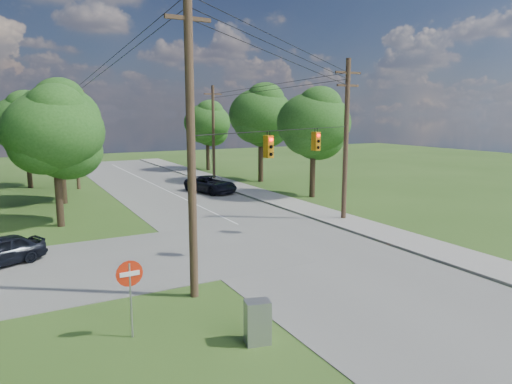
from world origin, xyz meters
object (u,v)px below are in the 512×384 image
pole_north_e (213,132)px  pole_north_w (75,134)px  car_main_north (211,184)px  pole_sw (191,135)px  control_cabinet (258,322)px  do_not_enter_sign (130,282)px  pole_ne (346,138)px

pole_north_e → pole_north_w: bearing=180.0°
car_main_north → pole_sw: bearing=-130.8°
control_cabinet → pole_sw: bearing=108.3°
pole_north_e → control_cabinet: size_ratio=7.28×
pole_north_e → do_not_enter_sign: 35.92m
pole_sw → control_cabinet: (0.40, -4.40, -5.54)m
pole_ne → pole_north_e: (-0.00, 22.00, -0.34)m
control_cabinet → pole_north_w: bearing=104.5°
pole_sw → pole_ne: (13.50, 7.60, -0.76)m
pole_sw → do_not_enter_sign: bearing=-143.2°
control_cabinet → pole_ne: bearing=55.7°
pole_sw → do_not_enter_sign: (-2.92, -2.18, -4.40)m
pole_sw → do_not_enter_sign: pole_sw is taller
pole_ne → car_main_north: (-3.72, 14.06, -4.69)m
pole_ne → pole_north_e: 22.00m
pole_sw → car_main_north: bearing=65.7°
car_main_north → control_cabinet: bearing=-126.3°
pole_ne → do_not_enter_sign: (-16.42, -9.78, -3.64)m
pole_sw → do_not_enter_sign: size_ratio=4.75×
pole_ne → control_cabinet: pole_ne is taller
control_cabinet → car_main_north: bearing=83.4°
pole_north_e → pole_north_w: (-13.90, 0.00, 0.00)m
car_main_north → pole_ne: bearing=-91.7°
pole_north_w → pole_north_e: bearing=0.0°
pole_ne → pole_north_w: (-13.90, 22.00, -0.34)m
pole_north_w → control_cabinet: pole_north_w is taller
pole_ne → do_not_enter_sign: 19.45m
car_main_north → pole_north_e: bearing=48.4°
pole_north_e → pole_sw: bearing=-114.5°
car_main_north → do_not_enter_sign: 27.04m
pole_north_e → pole_ne: bearing=-90.0°
pole_north_e → car_main_north: pole_north_e is taller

